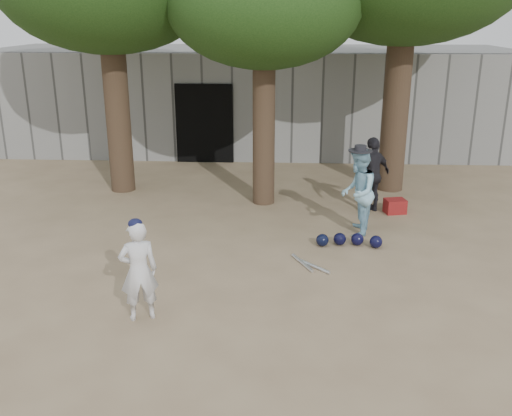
# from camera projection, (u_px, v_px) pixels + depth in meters

# --- Properties ---
(ground) EXTENTS (70.00, 70.00, 0.00)m
(ground) POSITION_uv_depth(u_px,v_px,m) (214.00, 286.00, 8.84)
(ground) COLOR #937C5E
(ground) RESTS_ON ground
(boy_player) EXTENTS (0.61, 0.51, 1.43)m
(boy_player) POSITION_uv_depth(u_px,v_px,m) (139.00, 271.00, 7.68)
(boy_player) COLOR silver
(boy_player) RESTS_ON ground
(spectator_blue) EXTENTS (0.77, 0.91, 1.66)m
(spectator_blue) POSITION_uv_depth(u_px,v_px,m) (358.00, 193.00, 10.67)
(spectator_blue) COLOR #92C9E2
(spectator_blue) RESTS_ON ground
(spectator_dark) EXTENTS (0.98, 0.89, 1.61)m
(spectator_dark) POSITION_uv_depth(u_px,v_px,m) (372.00, 175.00, 11.95)
(spectator_dark) COLOR black
(spectator_dark) RESTS_ON ground
(red_bag) EXTENTS (0.48, 0.40, 0.30)m
(red_bag) POSITION_uv_depth(u_px,v_px,m) (395.00, 206.00, 12.05)
(red_bag) COLOR maroon
(red_bag) RESTS_ON ground
(back_building) EXTENTS (16.00, 5.24, 3.00)m
(back_building) POSITION_uv_depth(u_px,v_px,m) (252.00, 97.00, 18.13)
(back_building) COLOR gray
(back_building) RESTS_ON ground
(helmet_row) EXTENTS (1.19, 0.34, 0.23)m
(helmet_row) POSITION_uv_depth(u_px,v_px,m) (349.00, 240.00, 10.33)
(helmet_row) COLOR black
(helmet_row) RESTS_ON ground
(bat_pile) EXTENTS (0.64, 0.73, 0.06)m
(bat_pile) POSITION_uv_depth(u_px,v_px,m) (308.00, 264.00, 9.54)
(bat_pile) COLOR silver
(bat_pile) RESTS_ON ground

